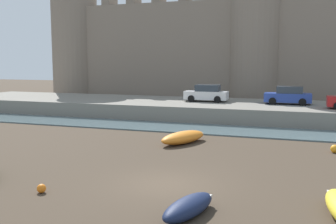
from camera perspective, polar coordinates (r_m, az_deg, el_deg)
ground_plane at (r=17.08m, az=-0.34°, el=-10.46°), size 160.00×160.00×0.00m
water_channel at (r=30.16m, az=8.36°, el=-2.63°), size 80.00×4.50×0.10m
quay_road at (r=37.14m, az=10.43°, el=0.21°), size 60.72×10.00×1.40m
castle at (r=47.85m, az=12.61°, el=9.94°), size 55.59×6.87×20.04m
rowboat_near_channel_left at (r=25.27m, az=2.24°, el=-3.67°), size 2.78×4.07×0.77m
rowboat_near_channel_right at (r=13.71m, az=3.01°, el=-13.52°), size 1.65×2.99×0.64m
mooring_buoy_near_channel at (r=24.62m, az=23.03°, el=-4.94°), size 0.47×0.47×0.47m
mooring_buoy_mid_mud at (r=16.76m, az=-17.90°, el=-10.51°), size 0.36×0.36×0.36m
car_quay_centre_east at (r=38.08m, az=5.63°, el=2.70°), size 4.10×1.89×1.62m
car_quay_west at (r=37.08m, az=17.06°, el=2.29°), size 4.10×1.89×1.62m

